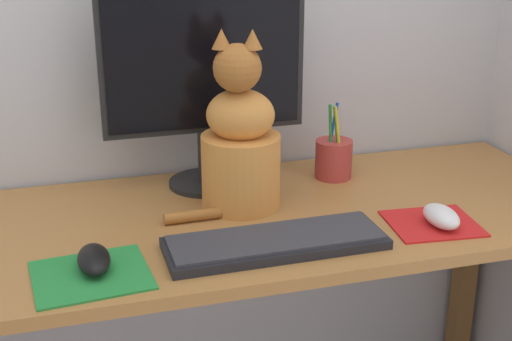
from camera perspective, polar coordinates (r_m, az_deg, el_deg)
desk at (r=1.51m, az=-0.67°, el=-7.17°), size 1.47×0.56×0.73m
monitor at (r=1.54m, az=-4.18°, el=7.56°), size 0.44×0.17×0.44m
keyboard at (r=1.32m, az=1.57°, el=-5.75°), size 0.41×0.14×0.02m
mousepad_left at (r=1.26m, az=-13.05°, el=-8.16°), size 0.21×0.19×0.00m
mousepad_right at (r=1.46m, az=13.92°, el=-4.13°), size 0.19×0.17×0.00m
computer_mouse_left at (r=1.27m, az=-12.84°, el=-6.95°), size 0.06×0.11×0.04m
computer_mouse_right at (r=1.44m, az=14.60°, el=-3.57°), size 0.06×0.10×0.04m
cat at (r=1.45m, az=-1.45°, el=2.18°), size 0.27×0.21×0.37m
pen_cup at (r=1.65m, az=6.23°, el=1.00°), size 0.09×0.09×0.18m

